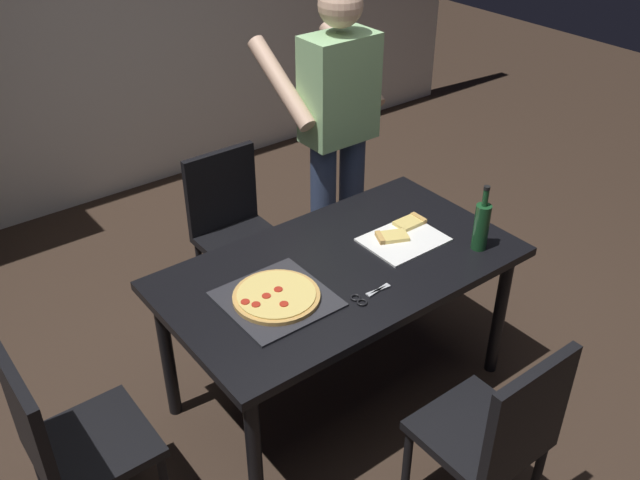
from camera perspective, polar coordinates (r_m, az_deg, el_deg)
name	(u,v)px	position (r m, az deg, el deg)	size (l,w,h in m)	color
ground_plane	(338,389)	(3.54, 1.51, -12.03)	(12.00, 12.00, 0.00)	#38281E
dining_table	(341,279)	(3.10, 1.69, -3.19)	(1.57, 0.88, 0.75)	black
chair_near_camera	(498,432)	(2.74, 14.34, -14.93)	(0.42, 0.42, 0.90)	black
chair_far_side	(233,223)	(3.83, -7.09, 1.38)	(0.42, 0.42, 0.90)	black
chair_left_end	(67,440)	(2.79, -19.97, -15.12)	(0.42, 0.42, 0.90)	black
person_serving_pizza	(337,129)	(3.71, 1.37, 9.05)	(0.55, 0.54, 1.75)	#38476B
pepperoni_pizza_on_tray	(276,297)	(2.84, -3.58, -4.68)	(0.42, 0.42, 0.04)	#2D2D33
pizza_slices_on_towel	(403,236)	(3.25, 6.75, 0.33)	(0.36, 0.28, 0.03)	white
wine_bottle	(481,225)	(3.18, 13.04, 1.18)	(0.07, 0.07, 0.32)	#194723
kitchen_scissors	(366,296)	(2.86, 3.78, -4.60)	(0.19, 0.08, 0.01)	silver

